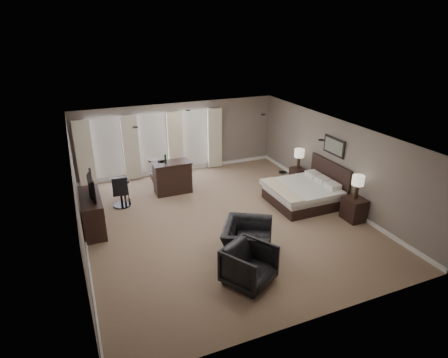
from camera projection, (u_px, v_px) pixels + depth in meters
name	position (u px, v px, depth m)	size (l,w,h in m)	color
room	(223.00, 179.00, 10.24)	(7.60, 8.60, 2.64)	#806751
window_bay	(153.00, 145.00, 13.41)	(5.25, 0.20, 2.30)	silver
bed	(300.00, 185.00, 11.46)	(1.99, 1.90, 1.26)	silver
nightstand_near	(354.00, 209.00, 10.66)	(0.50, 0.61, 0.67)	black
nightstand_far	(297.00, 176.00, 13.15)	(0.41, 0.50, 0.55)	black
lamp_near	(357.00, 187.00, 10.40)	(0.34, 0.34, 0.69)	beige
lamp_far	(299.00, 159.00, 12.91)	(0.34, 0.34, 0.70)	beige
wall_art	(334.00, 146.00, 11.43)	(0.04, 0.96, 0.56)	slate
dresser	(92.00, 213.00, 10.13)	(0.54, 1.67, 0.97)	black
tv	(89.00, 194.00, 9.91)	(1.07, 0.62, 0.14)	black
armchair_near	(247.00, 235.00, 8.92)	(1.28, 0.83, 1.11)	black
armchair_far	(249.00, 264.00, 7.98)	(0.95, 0.89, 0.98)	black
bar_counter	(172.00, 177.00, 12.31)	(1.23, 0.64, 1.07)	black
bar_stool_left	(125.00, 192.00, 11.58)	(0.37, 0.37, 0.78)	black
bar_stool_right	(154.00, 170.00, 13.29)	(0.38, 0.38, 0.81)	black
desk_chair	(121.00, 191.00, 11.39)	(0.52, 0.52, 1.02)	black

